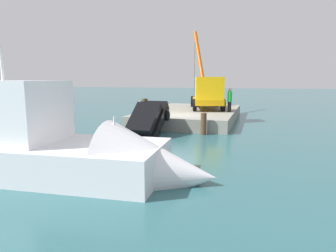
% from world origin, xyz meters
% --- Properties ---
extents(ground, '(200.00, 200.00, 0.00)m').
position_xyz_m(ground, '(0.00, 0.00, 0.00)').
color(ground, '#2D6066').
extents(dock, '(12.53, 7.27, 0.88)m').
position_xyz_m(dock, '(-4.09, 0.00, 0.44)').
color(dock, gray).
rests_on(dock, ground).
extents(crane_truck, '(8.82, 4.37, 7.49)m').
position_xyz_m(crane_truck, '(-4.62, 1.18, 2.31)').
color(crane_truck, orange).
rests_on(crane_truck, dock).
extents(dock_worker, '(0.34, 0.34, 1.88)m').
position_xyz_m(dock_worker, '(-3.02, 3.24, 1.84)').
color(dock_worker, black).
rests_on(dock_worker, dock).
extents(salvaged_car, '(3.95, 2.09, 3.16)m').
position_xyz_m(salvaged_car, '(4.28, -1.06, 0.67)').
color(salvaged_car, black).
rests_on(salvaged_car, ground).
extents(moored_yacht, '(4.36, 12.82, 6.06)m').
position_xyz_m(moored_yacht, '(11.96, -1.31, 0.65)').
color(moored_yacht, white).
rests_on(moored_yacht, ground).
extents(piling_near, '(0.40, 0.40, 2.20)m').
position_xyz_m(piling_near, '(2.55, -1.74, 1.10)').
color(piling_near, brown).
rests_on(piling_near, ground).
extents(piling_mid, '(0.37, 0.37, 1.37)m').
position_xyz_m(piling_mid, '(2.50, 2.17, 0.68)').
color(piling_mid, brown).
rests_on(piling_mid, ground).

